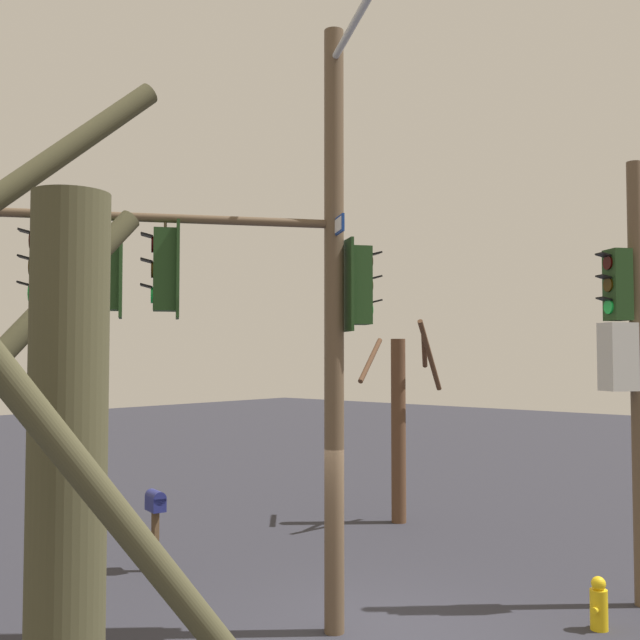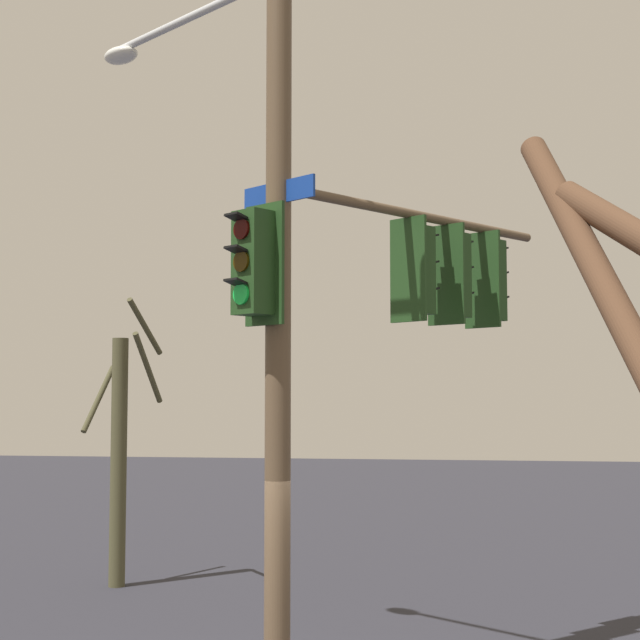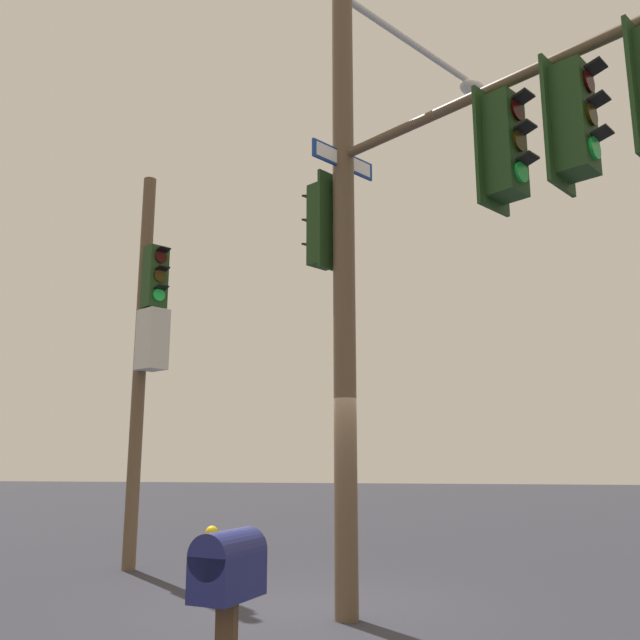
# 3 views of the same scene
# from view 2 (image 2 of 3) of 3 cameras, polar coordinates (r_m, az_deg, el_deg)

# --- Properties ---
(main_signal_pole_assembly) EXTENTS (4.45, 5.83, 8.43)m
(main_signal_pole_assembly) POSITION_cam_2_polar(r_m,az_deg,el_deg) (11.09, 1.20, 2.71)
(main_signal_pole_assembly) COLOR brown
(main_signal_pole_assembly) RESTS_ON ground
(bare_tree_across_street) EXTENTS (1.25, 1.27, 5.09)m
(bare_tree_across_street) POSITION_cam_2_polar(r_m,az_deg,el_deg) (17.54, -11.90, -7.67)
(bare_tree_across_street) COLOR #49462D
(bare_tree_across_street) RESTS_ON ground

